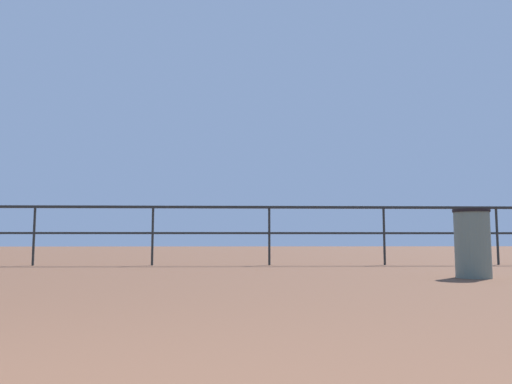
% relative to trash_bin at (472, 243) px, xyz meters
% --- Properties ---
extents(pier_railing, '(24.05, 0.05, 1.11)m').
position_rel_trash_bin_xyz_m(pier_railing, '(-3.49, 3.04, 0.38)').
color(pier_railing, '#232625').
rests_on(pier_railing, ground_plane).
extents(trash_bin, '(0.45, 0.45, 0.87)m').
position_rel_trash_bin_xyz_m(trash_bin, '(0.00, 0.00, 0.00)').
color(trash_bin, slate).
rests_on(trash_bin, ground_plane).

